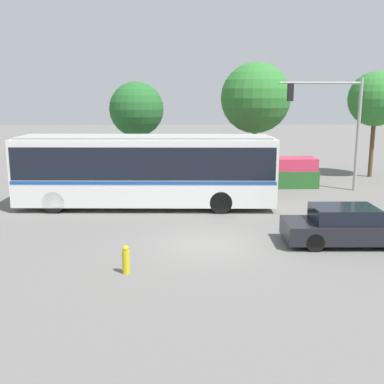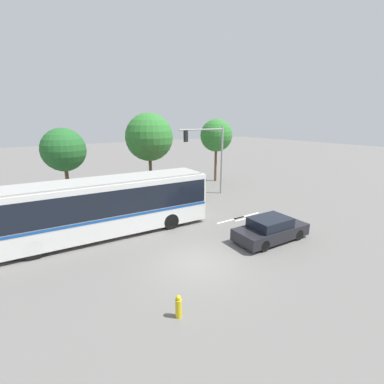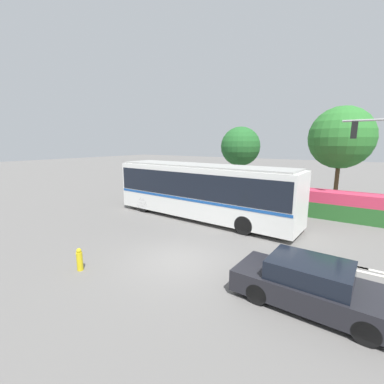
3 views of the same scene
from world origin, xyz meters
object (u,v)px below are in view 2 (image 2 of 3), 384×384
at_px(street_tree_right, 216,136).
at_px(fire_hydrant, 178,307).
at_px(traffic_light_pole, 212,150).
at_px(city_bus, 109,203).
at_px(street_tree_centre, 149,137).
at_px(street_tree_left, 64,150).
at_px(sedan_foreground, 271,230).

bearing_deg(street_tree_right, fire_hydrant, -131.43).
relative_size(traffic_light_pole, street_tree_right, 0.91).
xyz_separation_m(city_bus, street_tree_centre, (6.57, 8.48, 3.10)).
distance_m(traffic_light_pole, street_tree_left, 11.99).
bearing_deg(sedan_foreground, traffic_light_pole, 75.30).
bearing_deg(street_tree_right, street_tree_centre, 175.52).
bearing_deg(sedan_foreground, street_tree_left, 123.38).
bearing_deg(fire_hydrant, city_bus, 88.97).
xyz_separation_m(street_tree_centre, street_tree_right, (7.53, -0.59, -0.06)).
xyz_separation_m(sedan_foreground, traffic_light_pole, (2.86, 9.35, 3.39)).
bearing_deg(traffic_light_pole, sedan_foreground, 72.97).
bearing_deg(fire_hydrant, street_tree_left, 92.85).
height_order(sedan_foreground, traffic_light_pole, traffic_light_pole).
relative_size(street_tree_centre, fire_hydrant, 8.43).
bearing_deg(street_tree_right, traffic_light_pole, -131.96).
height_order(traffic_light_pole, street_tree_left, traffic_light_pole).
bearing_deg(street_tree_right, street_tree_left, 179.78).
height_order(city_bus, street_tree_left, street_tree_left).
distance_m(street_tree_right, fire_hydrant, 22.01).
relative_size(sedan_foreground, street_tree_centre, 0.61).
distance_m(sedan_foreground, street_tree_centre, 14.96).
distance_m(street_tree_left, street_tree_centre, 7.58).
xyz_separation_m(street_tree_centre, fire_hydrant, (-6.72, -16.74, -4.60)).
bearing_deg(street_tree_centre, street_tree_left, -175.97).
relative_size(street_tree_left, street_tree_centre, 0.83).
height_order(city_bus, fire_hydrant, city_bus).
xyz_separation_m(sedan_foreground, fire_hydrant, (-7.47, -2.45, -0.23)).
relative_size(street_tree_right, fire_hydrant, 7.78).
relative_size(city_bus, street_tree_left, 1.99).
bearing_deg(street_tree_left, traffic_light_pole, -21.59).
relative_size(sedan_foreground, street_tree_left, 0.74).
height_order(traffic_light_pole, street_tree_right, street_tree_right).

